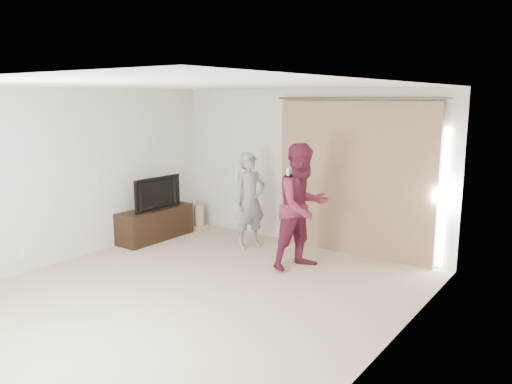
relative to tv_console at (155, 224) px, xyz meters
The scene contains 10 objects.
floor 2.69m from the tv_console, 32.32° to the right, with size 5.50×5.50×0.00m, color #C6B495.
wall_back 2.81m from the tv_console, 30.18° to the left, with size 5.00×0.04×2.60m, color silver.
wall_left 1.78m from the tv_console, 99.31° to the right, with size 0.04×5.50×2.60m.
ceiling 3.55m from the tv_console, 32.32° to the right, with size 5.00×5.50×0.01m, color white.
curtain 3.54m from the tv_console, 21.43° to the left, with size 2.80×0.11×2.46m.
tv_console is the anchor object (origin of this frame).
tv 0.56m from the tv_console, ahead, with size 0.98×0.13×0.56m, color black.
scratching_post 0.98m from the tv_console, 80.32° to the left, with size 0.35×0.35×0.46m.
person_man 1.82m from the tv_console, 18.97° to the left, with size 0.57×0.68×1.58m.
person_woman 2.94m from the tv_console, ahead, with size 0.97×1.08×1.82m.
Camera 1 is at (4.12, -4.44, 2.45)m, focal length 35.00 mm.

